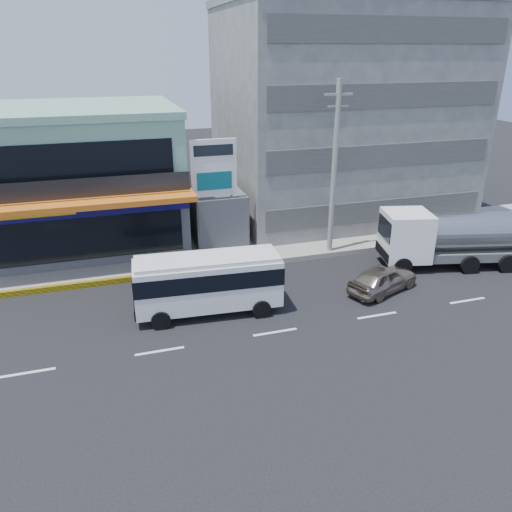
{
  "coord_description": "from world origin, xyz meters",
  "views": [
    {
      "loc": [
        -6.34,
        -17.71,
        11.45
      ],
      "look_at": [
        0.2,
        3.47,
        2.2
      ],
      "focal_mm": 35.0,
      "sensor_mm": 36.0,
      "label": 1
    }
  ],
  "objects_px": {
    "shop_building": "(77,181)",
    "minibus": "(208,280)",
    "utility_pole_near": "(334,170)",
    "motorcycle_rider": "(160,278)",
    "billboard": "(214,175)",
    "concrete_building": "(341,117)",
    "sedan": "(383,279)",
    "satellite_dish": "(216,189)",
    "tanker_truck": "(449,237)"
  },
  "relations": [
    {
      "from": "shop_building",
      "to": "minibus",
      "type": "bearing_deg",
      "value": -63.49
    },
    {
      "from": "utility_pole_near",
      "to": "motorcycle_rider",
      "type": "relative_size",
      "value": 4.98
    },
    {
      "from": "billboard",
      "to": "utility_pole_near",
      "type": "bearing_deg",
      "value": -15.48
    },
    {
      "from": "concrete_building",
      "to": "utility_pole_near",
      "type": "height_order",
      "value": "concrete_building"
    },
    {
      "from": "minibus",
      "to": "sedan",
      "type": "height_order",
      "value": "minibus"
    },
    {
      "from": "concrete_building",
      "to": "satellite_dish",
      "type": "bearing_deg",
      "value": -158.2
    },
    {
      "from": "billboard",
      "to": "sedan",
      "type": "height_order",
      "value": "billboard"
    },
    {
      "from": "concrete_building",
      "to": "satellite_dish",
      "type": "relative_size",
      "value": 10.67
    },
    {
      "from": "satellite_dish",
      "to": "billboard",
      "type": "relative_size",
      "value": 0.22
    },
    {
      "from": "utility_pole_near",
      "to": "shop_building",
      "type": "bearing_deg",
      "value": 154.94
    },
    {
      "from": "shop_building",
      "to": "motorcycle_rider",
      "type": "height_order",
      "value": "shop_building"
    },
    {
      "from": "billboard",
      "to": "satellite_dish",
      "type": "bearing_deg",
      "value": 74.48
    },
    {
      "from": "utility_pole_near",
      "to": "satellite_dish",
      "type": "bearing_deg",
      "value": 149.04
    },
    {
      "from": "billboard",
      "to": "motorcycle_rider",
      "type": "height_order",
      "value": "billboard"
    },
    {
      "from": "shop_building",
      "to": "concrete_building",
      "type": "height_order",
      "value": "concrete_building"
    },
    {
      "from": "billboard",
      "to": "motorcycle_rider",
      "type": "bearing_deg",
      "value": -136.54
    },
    {
      "from": "satellite_dish",
      "to": "sedan",
      "type": "relative_size",
      "value": 0.37
    },
    {
      "from": "sedan",
      "to": "motorcycle_rider",
      "type": "bearing_deg",
      "value": 50.65
    },
    {
      "from": "shop_building",
      "to": "billboard",
      "type": "xyz_separation_m",
      "value": [
        7.5,
        -4.75,
        0.93
      ]
    },
    {
      "from": "motorcycle_rider",
      "to": "billboard",
      "type": "bearing_deg",
      "value": 43.46
    },
    {
      "from": "motorcycle_rider",
      "to": "utility_pole_near",
      "type": "bearing_deg",
      "value": 9.72
    },
    {
      "from": "utility_pole_near",
      "to": "minibus",
      "type": "xyz_separation_m",
      "value": [
        -8.36,
        -4.76,
        -3.48
      ]
    },
    {
      "from": "concrete_building",
      "to": "utility_pole_near",
      "type": "xyz_separation_m",
      "value": [
        -4.0,
        -7.6,
        -1.85
      ]
    },
    {
      "from": "shop_building",
      "to": "motorcycle_rider",
      "type": "distance_m",
      "value": 9.7
    },
    {
      "from": "utility_pole_near",
      "to": "motorcycle_rider",
      "type": "distance_m",
      "value": 11.33
    },
    {
      "from": "tanker_truck",
      "to": "motorcycle_rider",
      "type": "xyz_separation_m",
      "value": [
        -15.91,
        1.6,
        -1.05
      ]
    },
    {
      "from": "minibus",
      "to": "motorcycle_rider",
      "type": "bearing_deg",
      "value": 122.2
    },
    {
      "from": "utility_pole_near",
      "to": "minibus",
      "type": "distance_m",
      "value": 10.23
    },
    {
      "from": "utility_pole_near",
      "to": "minibus",
      "type": "relative_size",
      "value": 1.47
    },
    {
      "from": "billboard",
      "to": "sedan",
      "type": "xyz_separation_m",
      "value": [
        7.02,
        -7.02,
        -4.24
      ]
    },
    {
      "from": "billboard",
      "to": "sedan",
      "type": "bearing_deg",
      "value": -45.03
    },
    {
      "from": "satellite_dish",
      "to": "minibus",
      "type": "height_order",
      "value": "satellite_dish"
    },
    {
      "from": "minibus",
      "to": "tanker_truck",
      "type": "distance_m",
      "value": 14.09
    },
    {
      "from": "shop_building",
      "to": "minibus",
      "type": "relative_size",
      "value": 1.82
    },
    {
      "from": "sedan",
      "to": "satellite_dish",
      "type": "bearing_deg",
      "value": 14.94
    },
    {
      "from": "shop_building",
      "to": "billboard",
      "type": "relative_size",
      "value": 1.8
    },
    {
      "from": "billboard",
      "to": "sedan",
      "type": "relative_size",
      "value": 1.7
    },
    {
      "from": "concrete_building",
      "to": "billboard",
      "type": "height_order",
      "value": "concrete_building"
    },
    {
      "from": "concrete_building",
      "to": "minibus",
      "type": "relative_size",
      "value": 2.35
    },
    {
      "from": "sedan",
      "to": "tanker_truck",
      "type": "bearing_deg",
      "value": -91.56
    },
    {
      "from": "minibus",
      "to": "motorcycle_rider",
      "type": "xyz_separation_m",
      "value": [
        -1.89,
        3.0,
        -1.01
      ]
    },
    {
      "from": "satellite_dish",
      "to": "motorcycle_rider",
      "type": "relative_size",
      "value": 0.75
    },
    {
      "from": "satellite_dish",
      "to": "sedan",
      "type": "height_order",
      "value": "satellite_dish"
    },
    {
      "from": "billboard",
      "to": "tanker_truck",
      "type": "relative_size",
      "value": 0.82
    },
    {
      "from": "concrete_building",
      "to": "billboard",
      "type": "xyz_separation_m",
      "value": [
        -10.5,
        -5.8,
        -2.07
      ]
    },
    {
      "from": "utility_pole_near",
      "to": "motorcycle_rider",
      "type": "xyz_separation_m",
      "value": [
        -10.25,
        -1.76,
        -4.49
      ]
    },
    {
      "from": "satellite_dish",
      "to": "tanker_truck",
      "type": "relative_size",
      "value": 0.18
    },
    {
      "from": "concrete_building",
      "to": "billboard",
      "type": "distance_m",
      "value": 12.17
    },
    {
      "from": "satellite_dish",
      "to": "billboard",
      "type": "xyz_separation_m",
      "value": [
        -0.5,
        -1.8,
        1.35
      ]
    },
    {
      "from": "shop_building",
      "to": "utility_pole_near",
      "type": "distance_m",
      "value": 15.5
    }
  ]
}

